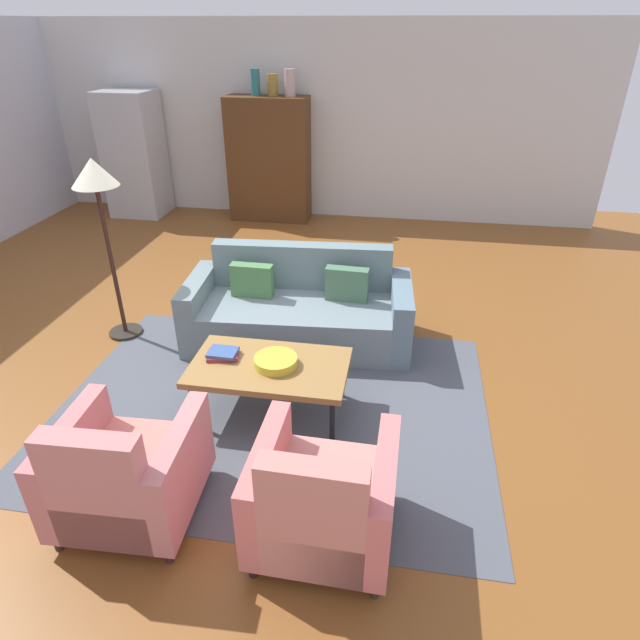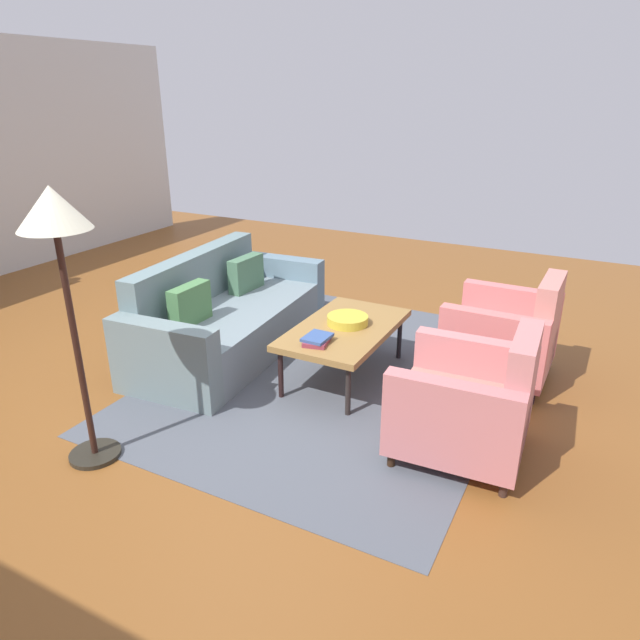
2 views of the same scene
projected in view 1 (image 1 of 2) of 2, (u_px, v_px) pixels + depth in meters
ground_plane at (237, 355)px, 5.00m from camera, size 10.38×10.38×0.00m
wall_back at (316, 123)px, 8.05m from camera, size 8.47×0.12×2.80m
area_rug at (273, 407)px, 4.33m from camera, size 3.40×2.60×0.01m
couch at (300, 310)px, 5.17m from camera, size 2.16×1.05×0.86m
coffee_table at (269, 369)px, 4.09m from camera, size 1.20×0.70×0.44m
armchair_left at (125, 477)px, 3.20m from camera, size 0.84×0.84×0.88m
armchair_right at (322, 503)px, 3.03m from camera, size 0.81×0.81×0.88m
fruit_bowl at (276, 361)px, 4.04m from camera, size 0.33×0.33×0.07m
book_stack at (223, 354)px, 4.15m from camera, size 0.27×0.21×0.06m
cabinet at (269, 160)px, 8.09m from camera, size 1.20×0.51×1.80m
vase_tall at (255, 82)px, 7.58m from camera, size 0.13×0.13×0.36m
vase_round at (273, 85)px, 7.56m from camera, size 0.14×0.14×0.29m
vase_small at (290, 83)px, 7.51m from camera, size 0.15×0.15×0.36m
refrigerator at (134, 155)px, 8.29m from camera, size 0.80×0.73×1.85m
floor_lamp at (97, 190)px, 4.65m from camera, size 0.40×0.40×1.72m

